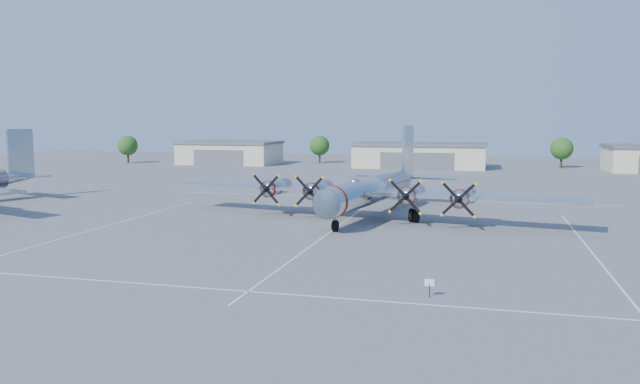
% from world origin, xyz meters
% --- Properties ---
extents(ground, '(260.00, 260.00, 0.00)m').
position_xyz_m(ground, '(0.00, 0.00, 0.00)').
color(ground, '#59595C').
rests_on(ground, ground).
extents(parking_lines, '(60.00, 50.08, 0.01)m').
position_xyz_m(parking_lines, '(0.00, -1.75, 0.01)').
color(parking_lines, silver).
rests_on(parking_lines, ground).
extents(hangar_west, '(22.60, 14.60, 5.40)m').
position_xyz_m(hangar_west, '(-45.00, 81.96, 2.71)').
color(hangar_west, beige).
rests_on(hangar_west, ground).
extents(hangar_center, '(28.60, 14.60, 5.40)m').
position_xyz_m(hangar_center, '(0.00, 81.96, 2.71)').
color(hangar_center, beige).
rests_on(hangar_center, ground).
extents(tree_far_west, '(4.80, 4.80, 6.64)m').
position_xyz_m(tree_far_west, '(-70.00, 78.00, 4.22)').
color(tree_far_west, '#382619').
rests_on(tree_far_west, ground).
extents(tree_west, '(4.80, 4.80, 6.64)m').
position_xyz_m(tree_west, '(-25.00, 90.00, 4.22)').
color(tree_west, '#382619').
rests_on(tree_west, ground).
extents(tree_east, '(4.80, 4.80, 6.64)m').
position_xyz_m(tree_east, '(30.00, 88.00, 4.22)').
color(tree_east, '#382619').
rests_on(tree_east, ground).
extents(main_bomber_b29, '(48.17, 36.97, 9.66)m').
position_xyz_m(main_bomber_b29, '(2.17, 9.30, 0.00)').
color(main_bomber_b29, silver).
rests_on(main_bomber_b29, ground).
extents(info_placard, '(0.57, 0.07, 1.08)m').
position_xyz_m(info_placard, '(10.71, -20.44, 0.76)').
color(info_placard, black).
rests_on(info_placard, ground).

